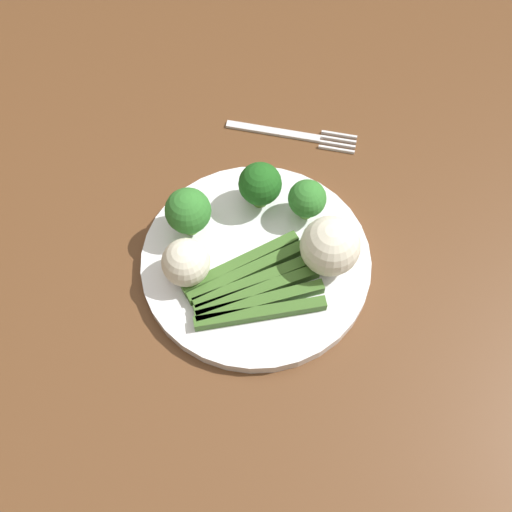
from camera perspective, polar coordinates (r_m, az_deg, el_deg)
The scene contains 10 objects.
ground_plane at distance 1.44m, azimuth 0.82°, elevation -14.03°, with size 6.00×6.00×0.02m, color tan.
dining_table at distance 0.81m, azimuth 1.41°, elevation -1.18°, with size 1.21×1.02×0.77m.
plate at distance 0.68m, azimuth 0.00°, elevation -0.52°, with size 0.25×0.25×0.01m, color white.
asparagus_bundle at distance 0.65m, azimuth -0.28°, elevation -2.87°, with size 0.14×0.15×0.01m.
broccoli_right at distance 0.67m, azimuth -6.25°, elevation 4.10°, with size 0.05×0.05×0.06m.
broccoli_front_left at distance 0.68m, azimuth 4.72°, elevation 5.24°, with size 0.04×0.04×0.05m.
broccoli_outer_edge at distance 0.69m, azimuth 0.38°, elevation 6.60°, with size 0.05×0.05×0.06m.
cauliflower_mid at distance 0.65m, azimuth -6.46°, elevation -0.60°, with size 0.05×0.05×0.05m, color silver.
cauliflower_back_right at distance 0.65m, azimuth 6.83°, elevation 0.91°, with size 0.06×0.06×0.06m, color silver.
fork at distance 0.79m, azimuth 3.42°, elevation 11.06°, with size 0.03×0.17×0.00m.
Camera 1 is at (0.38, 0.07, 1.38)m, focal length 43.54 mm.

